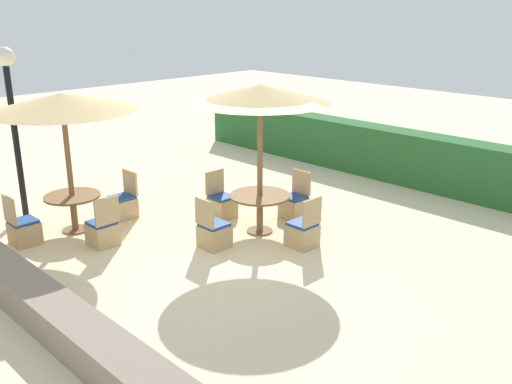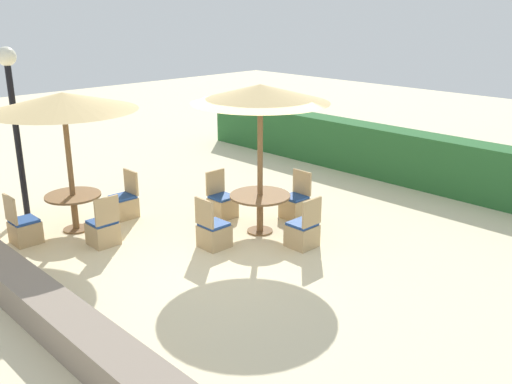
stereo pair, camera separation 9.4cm
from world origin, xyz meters
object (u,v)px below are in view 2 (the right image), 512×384
Objects in this scene: patio_chair_center_north at (295,205)px; patio_chair_center_east at (303,233)px; patio_chair_center_west at (222,204)px; patio_chair_front_left_south at (24,229)px; patio_chair_front_left_east at (103,231)px; parasol_center at (260,94)px; patio_chair_center_south at (213,233)px; round_table_front_left at (74,203)px; round_table_center at (260,202)px; patio_chair_front_left_north at (124,204)px; lamp_post at (12,99)px; parasol_front_left at (63,102)px.

patio_chair_center_east is (1.07, -0.99, 0.00)m from patio_chair_center_north.
patio_chair_center_west is 1.00× the size of patio_chair_front_left_south.
parasol_center is at bearing -31.88° from patio_chair_front_left_east.
round_table_front_left is at bearing -150.94° from patio_chair_center_south.
patio_chair_front_left_south is (-2.48, -4.42, 0.00)m from patio_chair_center_north.
round_table_center is 1.20× the size of patio_chair_center_west.
lamp_post is at bearing 42.50° from patio_chair_front_left_north.
patio_chair_front_left_north is at bearing -150.34° from round_table_center.
parasol_front_left is at bearing 87.08° from patio_chair_front_left_south.
patio_chair_front_left_east is (0.99, 0.02, -0.28)m from round_table_front_left.
patio_chair_center_north is at bearing 135.03° from patio_chair_center_west.
round_table_front_left is at bearing 125.37° from patio_chair_center_east.
patio_chair_front_left_east is (-1.50, -2.41, -0.32)m from round_table_center.
parasol_front_left is 2.37m from patio_chair_front_left_east.
patio_chair_center_south is at bearing 23.32° from lamp_post.
patio_chair_center_north is at bearing -22.70° from patio_chair_front_left_east.
parasol_front_left reaches higher than patio_chair_center_south.
round_table_center is 1.09× the size of round_table_front_left.
parasol_center is 2.96× the size of patio_chair_center_south.
parasol_center reaches higher than patio_chair_front_left_south.
patio_chair_front_left_east is 1.00× the size of patio_chair_front_left_south.
round_table_front_left is at bearing 55.01° from patio_chair_center_north.
patio_chair_center_west and patio_chair_center_south have the same top height.
patio_chair_center_south and patio_chair_front_left_east have the same top height.
patio_chair_center_north is 4.75m from parasol_front_left.
patio_chair_front_left_south is at bearing -137.11° from patio_chair_center_south.
patio_chair_front_left_east is (-1.44, -3.45, 0.00)m from patio_chair_center_north.
parasol_front_left is (1.45, 0.32, 0.07)m from lamp_post.
patio_chair_center_north is 4.25m from round_table_front_left.
patio_chair_front_left_north is (1.48, 1.36, -2.09)m from lamp_post.
patio_chair_front_left_south is at bearing 133.28° from patio_chair_front_left_east.
lamp_post is 3.57× the size of patio_chair_front_left_north.
parasol_front_left is at bearing -135.62° from round_table_center.
round_table_center is at bearing -31.88° from patio_chair_front_left_east.
patio_chair_center_west is 3.54m from parasol_front_left.
patio_chair_center_east and patio_chair_front_left_north have the same top height.
round_table_center is at bearing 93.11° from patio_chair_center_north.
patio_chair_front_left_east is at bearing 43.28° from patio_chair_front_left_south.
round_table_front_left is 1.10× the size of patio_chair_front_left_north.
patio_chair_center_east is 1.00× the size of patio_chair_front_left_south.
patio_chair_front_left_east and patio_chair_front_left_south have the same top height.
patio_chair_front_left_south is at bearing -92.92° from parasol_front_left.
patio_chair_center_east is 3.52m from patio_chair_front_left_east.
patio_chair_front_left_south is (-0.08, -1.99, 0.00)m from patio_chair_front_left_north.
patio_chair_center_south is 1.96m from patio_chair_front_left_east.
patio_chair_center_west is at bearing 179.74° from parasol_center.
patio_chair_front_left_south is at bearing -23.11° from patio_chair_center_west.
patio_chair_center_east reaches higher than round_table_front_left.
parasol_front_left is (-2.43, -3.47, 2.16)m from patio_chair_center_north.
round_table_center reaches higher than round_table_front_left.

